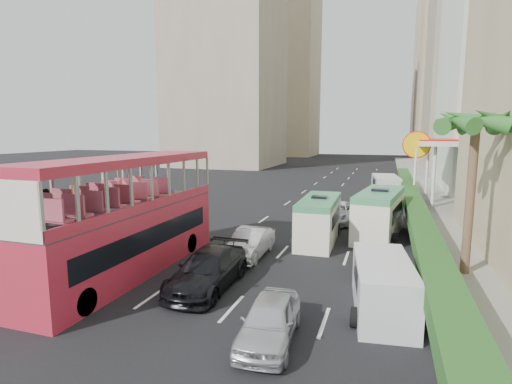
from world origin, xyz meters
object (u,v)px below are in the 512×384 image
at_px(car_black, 208,288).
at_px(panel_van_far, 386,187).
at_px(double_decker_bus, 127,216).
at_px(van_asset, 336,222).
at_px(panel_van_near, 383,286).
at_px(palm_tree, 470,198).
at_px(shell_station, 456,172).
at_px(car_silver_lane_b, 269,341).
at_px(minibus_near, 319,220).
at_px(minibus_far, 379,214).
at_px(car_silver_lane_a, 250,257).

height_order(car_black, panel_van_far, panel_van_far).
height_order(double_decker_bus, van_asset, double_decker_bus).
relative_size(van_asset, panel_van_near, 1.09).
relative_size(palm_tree, shell_station, 0.80).
bearing_deg(car_silver_lane_b, shell_station, 67.81).
height_order(minibus_near, panel_van_near, minibus_near).
distance_m(van_asset, palm_tree, 11.51).
relative_size(car_black, van_asset, 1.02).
relative_size(van_asset, panel_van_far, 0.93).
bearing_deg(minibus_near, double_decker_bus, -133.79).
relative_size(double_decker_bus, minibus_far, 1.81).
bearing_deg(palm_tree, panel_van_near, -125.56).
bearing_deg(car_silver_lane_a, car_black, -93.99).
bearing_deg(panel_van_far, panel_van_near, -96.94).
distance_m(double_decker_bus, shell_station, 28.02).
bearing_deg(car_black, minibus_near, 69.05).
bearing_deg(shell_station, car_black, -117.02).
relative_size(car_silver_lane_b, car_black, 0.76).
distance_m(van_asset, panel_van_far, 11.77).
relative_size(car_silver_lane_b, shell_station, 0.47).
xyz_separation_m(minibus_near, panel_van_far, (3.40, 16.61, -0.18)).
distance_m(double_decker_bus, minibus_far, 14.15).
height_order(car_silver_lane_b, palm_tree, palm_tree).
bearing_deg(double_decker_bus, minibus_far, 43.91).
relative_size(van_asset, palm_tree, 0.76).
height_order(car_silver_lane_a, palm_tree, palm_tree).
distance_m(car_silver_lane_a, minibus_near, 4.87).
bearing_deg(shell_station, palm_tree, -96.60).
bearing_deg(minibus_far, panel_van_far, 97.30).
bearing_deg(panel_van_far, van_asset, -112.50).
distance_m(car_silver_lane_b, shell_station, 28.11).
distance_m(car_silver_lane_a, car_silver_lane_b, 8.03).
bearing_deg(van_asset, car_black, -101.03).
xyz_separation_m(double_decker_bus, panel_van_near, (10.54, -0.56, -1.64)).
bearing_deg(panel_van_far, palm_tree, -87.72).
relative_size(car_black, shell_station, 0.62).
bearing_deg(panel_van_near, double_decker_bus, 169.88).
bearing_deg(panel_van_far, minibus_far, -98.24).
bearing_deg(panel_van_near, car_silver_lane_b, -142.23).
bearing_deg(palm_tree, shell_station, 83.40).
height_order(panel_van_far, shell_station, shell_station).
xyz_separation_m(panel_van_far, shell_station, (5.59, -1.20, 1.70)).
distance_m(van_asset, shell_station, 13.60).
bearing_deg(palm_tree, double_decker_bus, -163.84).
distance_m(car_black, panel_van_far, 25.54).
bearing_deg(shell_station, panel_van_far, 167.87).
xyz_separation_m(car_black, shell_station, (11.99, 23.50, 2.75)).
relative_size(car_silver_lane_b, palm_tree, 0.59).
distance_m(panel_van_near, palm_tree, 6.13).
distance_m(car_black, minibus_near, 8.72).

